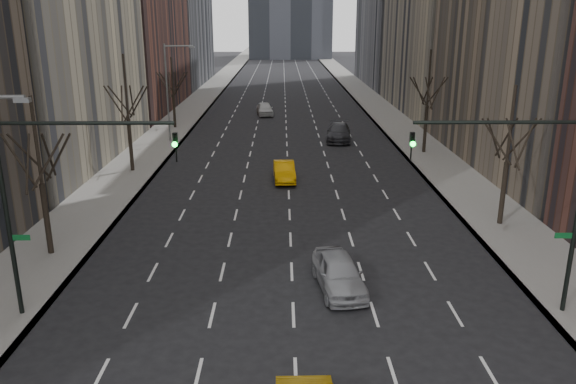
{
  "coord_description": "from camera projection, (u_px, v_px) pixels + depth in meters",
  "views": [
    {
      "loc": [
        -0.42,
        -7.99,
        11.32
      ],
      "look_at": [
        -0.16,
        17.3,
        3.5
      ],
      "focal_mm": 35.0,
      "sensor_mm": 36.0,
      "label": 1
    }
  ],
  "objects": [
    {
      "name": "sidewalk_left",
      "position": [
        197.0,
        104.0,
        77.71
      ],
      "size": [
        4.5,
        320.0,
        0.15
      ],
      "primitive_type": "cube",
      "color": "slate",
      "rests_on": "ground"
    },
    {
      "name": "sidewalk_right",
      "position": [
        373.0,
        103.0,
        77.95
      ],
      "size": [
        4.5,
        320.0,
        0.15
      ],
      "primitive_type": "cube",
      "color": "slate",
      "rests_on": "ground"
    },
    {
      "name": "tree_lw_b",
      "position": [
        42.0,
        184.0,
        26.96
      ],
      "size": [
        3.36,
        3.5,
        7.82
      ],
      "color": "black",
      "rests_on": "ground"
    },
    {
      "name": "tree_lw_c",
      "position": [
        128.0,
        120.0,
        42.15
      ],
      "size": [
        3.36,
        3.5,
        8.74
      ],
      "color": "black",
      "rests_on": "ground"
    },
    {
      "name": "tree_lw_d",
      "position": [
        173.0,
        95.0,
        59.49
      ],
      "size": [
        3.36,
        3.5,
        7.36
      ],
      "color": "black",
      "rests_on": "ground"
    },
    {
      "name": "tree_rw_b",
      "position": [
        507.0,
        162.0,
        31.02
      ],
      "size": [
        3.36,
        3.5,
        7.82
      ],
      "color": "black",
      "rests_on": "ground"
    },
    {
      "name": "tree_rw_c",
      "position": [
        427.0,
        108.0,
        48.12
      ],
      "size": [
        3.36,
        3.5,
        8.74
      ],
      "color": "black",
      "rests_on": "ground"
    },
    {
      "name": "traffic_mast_left",
      "position": [
        48.0,
        184.0,
        20.73
      ],
      "size": [
        6.69,
        0.39,
        8.0
      ],
      "color": "black",
      "rests_on": "ground"
    },
    {
      "name": "traffic_mast_right",
      "position": [
        538.0,
        182.0,
        20.91
      ],
      "size": [
        6.69,
        0.39,
        8.0
      ],
      "color": "black",
      "rests_on": "ground"
    },
    {
      "name": "streetlight_far",
      "position": [
        170.0,
        83.0,
        52.21
      ],
      "size": [
        2.83,
        0.22,
        9.0
      ],
      "color": "slate",
      "rests_on": "ground"
    },
    {
      "name": "silver_sedan_ahead",
      "position": [
        339.0,
        273.0,
        24.36
      ],
      "size": [
        2.41,
        4.73,
        1.54
      ],
      "primitive_type": "imported",
      "rotation": [
        0.0,
        0.0,
        0.13
      ],
      "color": "gray",
      "rests_on": "ground"
    },
    {
      "name": "far_taxi",
      "position": [
        284.0,
        171.0,
        40.87
      ],
      "size": [
        1.72,
        4.32,
        1.4
      ],
      "primitive_type": "imported",
      "rotation": [
        0.0,
        0.0,
        0.06
      ],
      "color": "#E49804",
      "rests_on": "ground"
    },
    {
      "name": "far_suv_grey",
      "position": [
        339.0,
        132.0,
        54.27
      ],
      "size": [
        2.88,
        5.8,
        1.62
      ],
      "primitive_type": "imported",
      "rotation": [
        0.0,
        0.0,
        -0.11
      ],
      "color": "#2C2D31",
      "rests_on": "ground"
    },
    {
      "name": "far_car_white",
      "position": [
        265.0,
        109.0,
        68.7
      ],
      "size": [
        2.37,
        4.74,
        1.55
      ],
      "primitive_type": "imported",
      "rotation": [
        0.0,
        0.0,
        0.12
      ],
      "color": "silver",
      "rests_on": "ground"
    }
  ]
}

